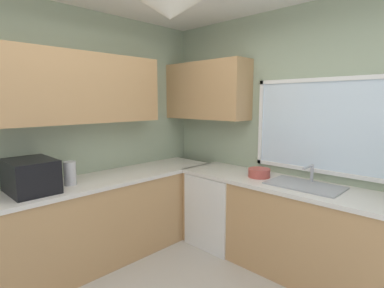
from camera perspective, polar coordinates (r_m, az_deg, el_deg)
room_shell at (r=2.75m, az=-7.24°, el=11.72°), size 3.57×3.68×2.69m
counter_run_left at (r=3.28m, az=-21.09°, el=-14.44°), size 0.65×3.29×0.88m
counter_run_back at (r=3.17m, az=20.02°, el=-15.16°), size 2.66×0.65×0.88m
dishwasher at (r=3.63m, az=5.43°, el=-12.11°), size 0.60×0.60×0.84m
microwave at (r=2.98m, az=-28.42°, el=-5.36°), size 0.48×0.36×0.29m
kettle at (r=3.08m, az=-22.26°, el=-5.18°), size 0.11×0.11×0.23m
sink_assembly at (r=3.03m, az=20.69°, el=-7.32°), size 0.67×0.40×0.19m
bowl at (r=3.23m, az=12.69°, el=-5.39°), size 0.23×0.23×0.09m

